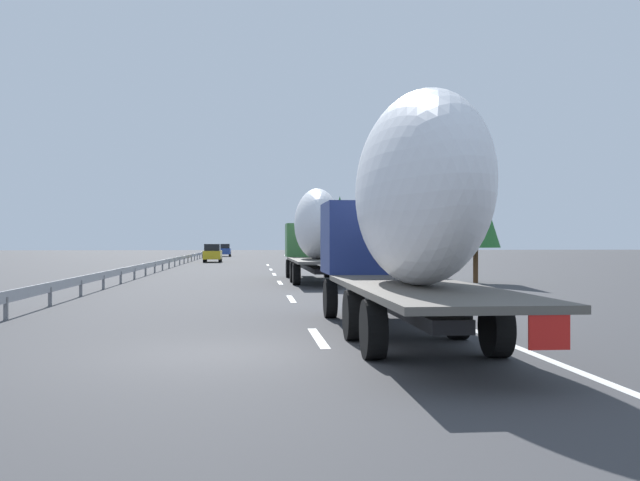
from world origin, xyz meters
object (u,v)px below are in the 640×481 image
at_px(truck_lead, 315,231).
at_px(road_sign, 334,240).
at_px(car_blue_sedan, 224,250).
at_px(car_yellow_coupe, 213,253).
at_px(truck_trailing, 406,209).

bearing_deg(truck_lead, road_sign, -9.76).
height_order(truck_lead, car_blue_sedan, truck_lead).
xyz_separation_m(truck_lead, car_yellow_coupe, (36.83, 7.18, -1.65)).
xyz_separation_m(truck_trailing, car_blue_sedan, (87.22, 7.15, -1.81)).
bearing_deg(truck_trailing, car_blue_sedan, 4.69).
relative_size(car_yellow_coupe, car_blue_sedan, 0.98).
xyz_separation_m(truck_trailing, road_sign, (39.74, -3.10, -0.54)).
height_order(truck_lead, truck_trailing, truck_trailing).
distance_m(truck_lead, car_yellow_coupe, 37.56).
bearing_deg(road_sign, car_blue_sedan, 12.18).
xyz_separation_m(truck_trailing, car_yellow_coupe, (58.54, 7.18, -1.79)).
distance_m(truck_lead, car_blue_sedan, 65.92).
distance_m(car_yellow_coupe, car_blue_sedan, 28.68).
bearing_deg(truck_lead, truck_trailing, 180.00).
height_order(truck_lead, road_sign, truck_lead).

